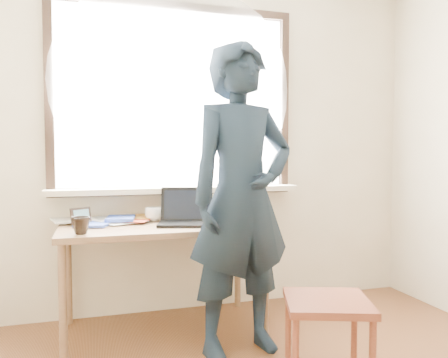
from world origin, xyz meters
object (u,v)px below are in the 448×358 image
object	(u,v)px
work_chair	(327,312)
desk	(163,235)
person	(242,198)
mug_white	(154,214)
mug_dark	(81,225)
laptop	(186,216)

from	to	relation	value
work_chair	desk	bearing A→B (deg)	127.77
person	work_chair	bearing A→B (deg)	-66.94
mug_white	work_chair	bearing A→B (deg)	-54.99
desk	person	bearing A→B (deg)	-48.65
mug_dark	work_chair	xyz separation A→B (m)	(1.24, -0.70, -0.40)
desk	laptop	size ratio (longest dim) A/B	3.21
laptop	mug_white	bearing A→B (deg)	135.63
laptop	mug_dark	world-z (taller)	laptop
mug_dark	laptop	bearing A→B (deg)	15.83
mug_white	person	size ratio (longest dim) A/B	0.07
person	laptop	bearing A→B (deg)	109.70
mug_dark	person	world-z (taller)	person
laptop	mug_dark	xyz separation A→B (m)	(-0.67, -0.19, -0.01)
mug_dark	person	bearing A→B (deg)	-14.32
desk	person	size ratio (longest dim) A/B	0.72
mug_dark	person	size ratio (longest dim) A/B	0.06
desk	work_chair	bearing A→B (deg)	-52.23
mug_dark	work_chair	distance (m)	1.48
work_chair	person	size ratio (longest dim) A/B	0.29
desk	work_chair	distance (m)	1.20
desk	mug_dark	bearing A→B (deg)	-156.99
desk	mug_white	size ratio (longest dim) A/B	10.94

